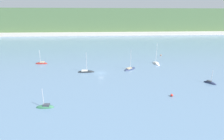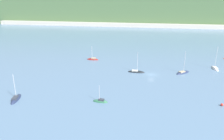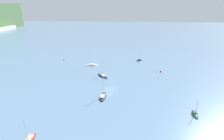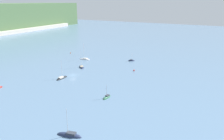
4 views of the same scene
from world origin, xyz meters
TOP-DOWN VIEW (x-y plane):
  - ground_plane at (0.00, 0.00)m, footprint 600.00×600.00m
  - sailboat_0 at (14.08, 4.64)m, footprint 7.59×7.35m
  - sailboat_1 at (-44.72, -33.43)m, footprint 3.80×8.13m
  - sailboat_2 at (41.69, -15.94)m, footprint 3.94×4.66m
  - sailboat_3 at (30.07, 13.69)m, footprint 2.71×8.21m
  - sailboat_4 at (-6.88, 1.96)m, footprint 7.68×2.30m
  - sailboat_5 at (-16.30, -30.04)m, footprint 5.15×1.94m
  - mooring_buoy_0 at (39.77, 33.52)m, footprint 0.68×0.68m
  - mooring_buoy_1 at (22.35, -25.90)m, footprint 0.85×0.85m

SIDE VIEW (x-z plane):
  - ground_plane at x=0.00m, z-range 0.00..0.00m
  - sailboat_0 at x=14.08m, z-range -5.31..5.45m
  - sailboat_2 at x=41.69m, z-range -3.02..3.17m
  - sailboat_4 at x=-6.88m, z-range -5.04..5.20m
  - sailboat_5 at x=-16.30m, z-range -3.19..3.37m
  - sailboat_3 at x=30.07m, z-range -5.79..5.97m
  - sailboat_1 at x=-44.72m, z-range -4.82..5.02m
  - mooring_buoy_0 at x=39.77m, z-range 0.00..0.68m
  - mooring_buoy_1 at x=22.35m, z-range 0.00..0.85m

